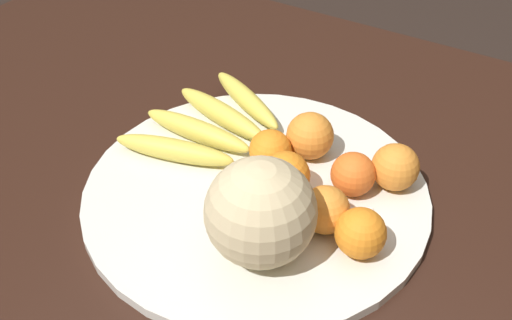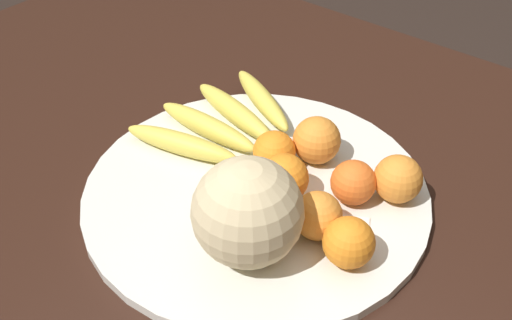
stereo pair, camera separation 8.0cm
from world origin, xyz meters
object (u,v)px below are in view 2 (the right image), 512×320
orange_back_left (349,242)px  orange_back_right (317,140)px  melon (248,212)px  orange_mid_center (398,179)px  kitchen_table (261,212)px  fruit_bowl (256,191)px  produce_tag (338,222)px  orange_front_right (353,182)px  orange_front_left (284,178)px  banana_bunch (222,120)px  orange_side_extra (274,152)px  orange_top_small (318,216)px

orange_back_left → orange_back_right: orange_back_right is taller
melon → orange_mid_center: (-0.09, -0.20, -0.03)m
kitchen_table → orange_back_right: bearing=-130.8°
fruit_bowl → melon: size_ratio=3.57×
orange_back_left → produce_tag: orange_back_left is taller
kitchen_table → orange_front_right: bearing=-171.8°
orange_front_left → orange_mid_center: orange_front_left is taller
orange_front_right → orange_back_right: size_ratio=0.88×
orange_back_left → produce_tag: 0.07m
fruit_bowl → orange_back_right: (-0.03, -0.10, 0.04)m
melon → orange_front_left: 0.11m
orange_front_left → produce_tag: 0.09m
orange_back_right → kitchen_table: bearing=49.2°
banana_bunch → orange_front_right: size_ratio=4.30×
orange_front_right → produce_tag: 0.06m
fruit_bowl → orange_back_right: bearing=-105.1°
melon → orange_back_left: melon is taller
orange_side_extra → orange_front_right: bearing=-173.6°
fruit_bowl → orange_front_left: (-0.04, -0.01, 0.04)m
fruit_bowl → orange_top_small: orange_top_small is taller
orange_top_small → orange_side_extra: (0.12, -0.07, -0.00)m
orange_top_small → produce_tag: (-0.01, -0.03, -0.03)m
orange_back_right → orange_top_small: 0.15m
orange_front_right → orange_back_right: (0.09, -0.04, 0.00)m
orange_front_left → orange_top_small: size_ratio=1.07×
orange_side_extra → orange_back_right: bearing=-122.1°
orange_back_left → orange_back_right: bearing=-44.5°
melon → banana_bunch: bearing=-41.7°
fruit_bowl → melon: 0.14m
banana_bunch → orange_top_small: orange_top_small is taller
orange_front_left → orange_back_right: orange_back_right is taller
kitchen_table → fruit_bowl: 0.10m
orange_mid_center → orange_back_right: 0.13m
fruit_bowl → melon: melon is taller
orange_back_right → produce_tag: bearing=137.3°
orange_mid_center → orange_top_small: orange_mid_center is taller
banana_bunch → orange_mid_center: orange_mid_center is taller
orange_back_left → orange_top_small: (0.05, -0.01, -0.00)m
melon → orange_front_left: (0.03, -0.11, -0.03)m
orange_back_left → orange_back_right: (0.14, -0.14, 0.00)m
orange_back_right → orange_mid_center: bearing=179.9°
orange_back_left → orange_side_extra: orange_back_left is taller
melon → orange_front_right: size_ratio=2.19×
orange_mid_center → orange_top_small: 0.13m
kitchen_table → fruit_bowl: bearing=120.7°
fruit_bowl → produce_tag: bearing=-173.7°
orange_front_left → orange_back_right: (0.01, -0.10, 0.00)m
orange_front_right → orange_side_extra: bearing=6.4°
melon → orange_front_right: (-0.05, -0.16, -0.04)m
orange_top_small → orange_front_right: bearing=-90.6°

